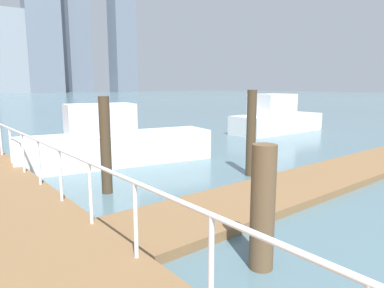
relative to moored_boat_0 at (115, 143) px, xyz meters
name	(u,v)px	position (x,y,z in m)	size (l,w,h in m)	color
ground_plane	(56,141)	(0.01, 6.52, -0.75)	(300.00, 300.00, 0.00)	slate
floating_dock	(320,179)	(3.45, -5.73, -0.66)	(13.87, 2.00, 0.18)	olive
boardwalk_railing	(90,176)	(-3.14, -5.46, 0.48)	(0.06, 26.96, 1.08)	white
dock_piling_0	(263,208)	(-1.48, -7.73, 0.19)	(0.36, 0.36, 1.87)	brown
dock_piling_2	(251,133)	(2.48, -3.99, 0.54)	(0.28, 0.28, 2.58)	#473826
dock_piling_3	(106,146)	(-1.66, -2.89, 0.47)	(0.27, 0.27, 2.44)	#473826
moored_boat_0	(115,143)	(0.00, 0.00, 0.00)	(6.76, 2.74, 2.10)	white
moored_boat_2	(276,118)	(11.12, 1.73, 0.08)	(6.08, 2.13, 2.24)	white
skyline_tower_4	(13,52)	(26.94, 140.22, 15.07)	(13.90, 9.26, 31.63)	#8C939E
skyline_tower_5	(41,6)	(38.07, 139.01, 33.34)	(13.24, 9.57, 68.19)	slate
skyline_tower_7	(123,46)	(71.09, 133.99, 19.71)	(10.34, 7.91, 40.92)	slate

